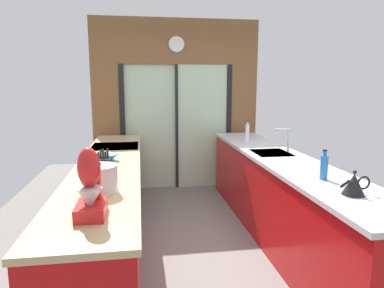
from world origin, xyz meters
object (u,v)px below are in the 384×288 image
mixing_bowl (111,157)px  soap_bottle_far (247,132)px  stand_mixer (90,190)px  soap_bottle_near (324,167)px  oven_range (117,181)px  knife_block (104,169)px  kettle (354,184)px  stock_pot (99,179)px

mixing_bowl → soap_bottle_far: size_ratio=0.60×
stand_mixer → soap_bottle_near: 1.86m
oven_range → mixing_bowl: (0.02, -0.86, 0.50)m
knife_block → kettle: knife_block is taller
kettle → oven_range: bearing=128.7°
soap_bottle_far → kettle: bearing=-90.0°
mixing_bowl → stock_pot: size_ratio=0.62×
soap_bottle_near → kettle: bearing=-89.7°
oven_range → soap_bottle_far: bearing=6.4°
knife_block → kettle: size_ratio=1.11×
stand_mixer → oven_range: bearing=90.4°
kettle → soap_bottle_far: (-0.00, 2.45, 0.04)m
soap_bottle_near → soap_bottle_far: soap_bottle_far is taller
stock_pot → knife_block: bearing=90.0°
stock_pot → soap_bottle_near: soap_bottle_near is taller
soap_bottle_far → stock_pot: bearing=-130.0°
oven_range → stand_mixer: size_ratio=2.19×
soap_bottle_far → stand_mixer: bearing=-124.6°
kettle → soap_bottle_far: size_ratio=0.87×
soap_bottle_far → knife_block: bearing=-134.4°
stock_pot → kettle: stock_pot is taller
oven_range → mixing_bowl: 1.00m
oven_range → soap_bottle_far: (1.80, 0.20, 0.58)m
kettle → knife_block: bearing=160.5°
knife_block → soap_bottle_near: size_ratio=1.05×
oven_range → soap_bottle_near: soap_bottle_near is taller
oven_range → stock_pot: 2.00m
mixing_bowl → soap_bottle_far: 2.08m
mixing_bowl → soap_bottle_far: soap_bottle_far is taller
oven_range → stand_mixer: 2.46m
mixing_bowl → stock_pot: bearing=-90.0°
soap_bottle_near → soap_bottle_far: size_ratio=0.92×
stock_pot → soap_bottle_near: bearing=2.5°
kettle → soap_bottle_near: (-0.00, 0.41, 0.03)m
mixing_bowl → knife_block: (0.00, -0.75, 0.06)m
stock_pot → mixing_bowl: bearing=90.0°
mixing_bowl → stand_mixer: size_ratio=0.39×
kettle → mixing_bowl: bearing=142.1°
kettle → soap_bottle_far: 2.45m
stand_mixer → kettle: size_ratio=1.77×
mixing_bowl → kettle: (1.78, -1.38, 0.04)m
mixing_bowl → stand_mixer: (0.00, -1.52, 0.12)m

